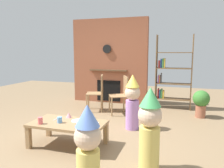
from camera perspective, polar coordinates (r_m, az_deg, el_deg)
name	(u,v)px	position (r m, az deg, el deg)	size (l,w,h in m)	color
ground_plane	(97,136)	(4.00, -3.89, -13.22)	(12.00, 12.00, 0.00)	#846B4C
brick_fireplace_feature	(110,61)	(6.38, -0.62, 5.86)	(2.20, 0.28, 2.40)	#935138
bookshelf	(170,75)	(5.89, 14.90, 2.23)	(0.90, 0.28, 1.90)	brown
coffee_table	(68,126)	(3.55, -11.36, -10.59)	(1.16, 0.62, 0.38)	#9E7A51
paper_cup_near_left	(82,126)	(3.20, -7.68, -10.70)	(0.07, 0.07, 0.09)	#669EE0
paper_cup_near_right	(40,121)	(3.55, -18.11, -9.02)	(0.07, 0.07, 0.10)	#E5666B
paper_cup_center	(60,120)	(3.53, -13.44, -9.04)	(0.08, 0.08, 0.09)	#669EE0
paper_plate_front	(92,123)	(3.42, -5.30, -10.12)	(0.22, 0.22, 0.01)	white
paper_plate_rear	(78,121)	(3.56, -8.82, -9.42)	(0.20, 0.20, 0.01)	white
birthday_cake_slice	(69,115)	(3.77, -11.16, -7.90)	(0.10, 0.10, 0.08)	pink
table_fork	(56,119)	(3.73, -14.25, -8.80)	(0.15, 0.02, 0.01)	silver
child_with_cone_hat	(88,150)	(2.25, -6.26, -16.74)	(0.27, 0.27, 0.98)	#E0CC66
child_in_pink	(150,127)	(2.76, 9.74, -11.05)	(0.29, 0.29, 1.05)	#E0CC66
child_by_the_chairs	(132,101)	(4.19, 5.31, -4.31)	(0.29, 0.29, 1.05)	#B27FCC
dining_chair_left	(98,91)	(5.49, -3.57, -1.72)	(0.50, 0.50, 0.90)	#9E7A51
dining_chair_middle	(122,93)	(5.21, 2.59, -2.26)	(0.54, 0.54, 0.90)	#9E7A51
potted_plant_tall	(201,101)	(5.33, 22.11, -4.17)	(0.37, 0.37, 0.62)	#9E5B42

